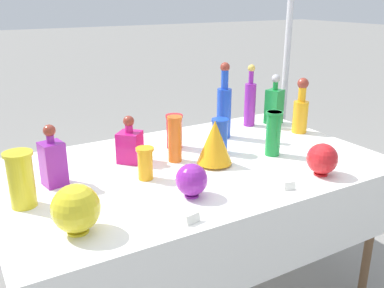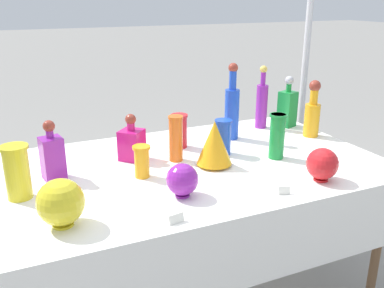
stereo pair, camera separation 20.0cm
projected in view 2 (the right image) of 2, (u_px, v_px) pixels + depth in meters
display_table at (195, 177)px, 2.03m from camera, size 1.80×1.09×0.76m
tall_bottle_0 at (232, 109)px, 2.35m from camera, size 0.08×0.08×0.42m
tall_bottle_1 at (312, 113)px, 2.40m from camera, size 0.09×0.09×0.32m
tall_bottle_2 at (262, 103)px, 2.55m from camera, size 0.07×0.07×0.37m
square_decanter_0 at (132, 142)px, 2.07m from camera, size 0.15×0.15×0.23m
square_decanter_1 at (52, 155)px, 1.84m from camera, size 0.10×0.10×0.27m
square_decanter_2 at (287, 106)px, 2.59m from camera, size 0.11×0.11×0.31m
slender_vase_0 at (176, 137)px, 2.04m from camera, size 0.07×0.07×0.22m
slender_vase_1 at (142, 160)px, 1.87m from camera, size 0.08×0.08×0.14m
slender_vase_2 at (179, 130)px, 2.23m from camera, size 0.09×0.09×0.18m
slender_vase_3 at (277, 135)px, 2.07m from camera, size 0.09×0.09×0.22m
slender_vase_4 at (17, 171)px, 1.66m from camera, size 0.11×0.11×0.22m
slender_vase_5 at (223, 136)px, 2.14m from camera, size 0.09×0.09×0.18m
fluted_vase_0 at (214, 143)px, 1.98m from camera, size 0.17×0.17×0.22m
round_bowl_0 at (182, 180)px, 1.69m from camera, size 0.13×0.13×0.14m
round_bowl_1 at (61, 202)px, 1.46m from camera, size 0.17×0.17×0.17m
round_bowl_2 at (322, 164)px, 1.83m from camera, size 0.14×0.14×0.15m
price_tag_left at (284, 190)px, 1.72m from camera, size 0.05×0.02×0.03m
price_tag_center at (176, 218)px, 1.51m from camera, size 0.06×0.02×0.03m
cardboard_box_behind_left at (190, 170)px, 3.45m from camera, size 0.55×0.50×0.45m
canopy_pole at (303, 87)px, 2.95m from camera, size 0.18×0.18×2.35m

